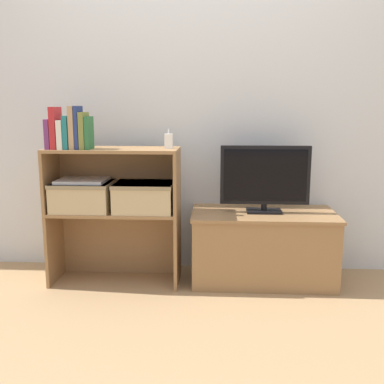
{
  "coord_description": "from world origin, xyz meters",
  "views": [
    {
      "loc": [
        0.16,
        -2.59,
        1.13
      ],
      "look_at": [
        0.0,
        0.16,
        0.6
      ],
      "focal_mm": 42.0,
      "sensor_mm": 36.0,
      "label": 1
    }
  ],
  "objects_px": {
    "book_ivory": "(63,135)",
    "book_tan": "(74,128)",
    "book_crimson": "(56,128)",
    "book_navy": "(79,128)",
    "book_forest": "(89,133)",
    "laptop": "(82,180)",
    "baby_monitor": "(169,141)",
    "book_plum": "(50,134)",
    "storage_basket_right": "(144,195)",
    "tv": "(265,177)",
    "book_teal": "(68,132)",
    "book_olive": "(84,131)",
    "storage_basket_left": "(83,195)",
    "tv_stand": "(263,246)"
  },
  "relations": [
    {
      "from": "book_crimson",
      "to": "book_teal",
      "type": "distance_m",
      "value": 0.08
    },
    {
      "from": "book_ivory",
      "to": "book_navy",
      "type": "distance_m",
      "value": 0.11
    },
    {
      "from": "book_teal",
      "to": "book_forest",
      "type": "bearing_deg",
      "value": 0.0
    },
    {
      "from": "tv_stand",
      "to": "baby_monitor",
      "type": "xyz_separation_m",
      "value": [
        -0.6,
        -0.07,
        0.69
      ]
    },
    {
      "from": "book_olive",
      "to": "laptop",
      "type": "bearing_deg",
      "value": 129.36
    },
    {
      "from": "book_plum",
      "to": "storage_basket_left",
      "type": "height_order",
      "value": "book_plum"
    },
    {
      "from": "book_navy",
      "to": "book_forest",
      "type": "relative_size",
      "value": 1.32
    },
    {
      "from": "book_olive",
      "to": "storage_basket_left",
      "type": "xyz_separation_m",
      "value": [
        -0.04,
        0.05,
        -0.4
      ]
    },
    {
      "from": "book_ivory",
      "to": "book_forest",
      "type": "height_order",
      "value": "book_forest"
    },
    {
      "from": "book_teal",
      "to": "book_tan",
      "type": "height_order",
      "value": "book_tan"
    },
    {
      "from": "book_olive",
      "to": "storage_basket_right",
      "type": "distance_m",
      "value": 0.54
    },
    {
      "from": "book_navy",
      "to": "laptop",
      "type": "bearing_deg",
      "value": 98.37
    },
    {
      "from": "book_tan",
      "to": "baby_monitor",
      "type": "relative_size",
      "value": 2.15
    },
    {
      "from": "book_crimson",
      "to": "book_olive",
      "type": "xyz_separation_m",
      "value": [
        0.17,
        0.0,
        -0.02
      ]
    },
    {
      "from": "book_forest",
      "to": "storage_basket_left",
      "type": "height_order",
      "value": "book_forest"
    },
    {
      "from": "book_ivory",
      "to": "book_teal",
      "type": "distance_m",
      "value": 0.04
    },
    {
      "from": "laptop",
      "to": "baby_monitor",
      "type": "bearing_deg",
      "value": 1.57
    },
    {
      "from": "book_tan",
      "to": "book_navy",
      "type": "height_order",
      "value": "book_navy"
    },
    {
      "from": "book_plum",
      "to": "book_forest",
      "type": "xyz_separation_m",
      "value": [
        0.24,
        0.0,
        0.01
      ]
    },
    {
      "from": "book_olive",
      "to": "laptop",
      "type": "distance_m",
      "value": 0.32
    },
    {
      "from": "storage_basket_left",
      "to": "storage_basket_right",
      "type": "xyz_separation_m",
      "value": [
        0.39,
        0.0,
        0.0
      ]
    },
    {
      "from": "book_crimson",
      "to": "book_navy",
      "type": "xyz_separation_m",
      "value": [
        0.14,
        0.0,
        0.0
      ]
    },
    {
      "from": "tv",
      "to": "book_forest",
      "type": "xyz_separation_m",
      "value": [
        -1.08,
        -0.13,
        0.28
      ]
    },
    {
      "from": "book_plum",
      "to": "baby_monitor",
      "type": "relative_size",
      "value": 1.5
    },
    {
      "from": "tv_stand",
      "to": "baby_monitor",
      "type": "bearing_deg",
      "value": -173.62
    },
    {
      "from": "storage_basket_left",
      "to": "storage_basket_right",
      "type": "distance_m",
      "value": 0.39
    },
    {
      "from": "book_navy",
      "to": "baby_monitor",
      "type": "bearing_deg",
      "value": 6.58
    },
    {
      "from": "book_tan",
      "to": "book_navy",
      "type": "relative_size",
      "value": 1.0
    },
    {
      "from": "book_teal",
      "to": "storage_basket_right",
      "type": "distance_m",
      "value": 0.6
    },
    {
      "from": "tv",
      "to": "book_tan",
      "type": "bearing_deg",
      "value": -173.77
    },
    {
      "from": "book_crimson",
      "to": "book_tan",
      "type": "relative_size",
      "value": 0.98
    },
    {
      "from": "baby_monitor",
      "to": "storage_basket_left",
      "type": "distance_m",
      "value": 0.64
    },
    {
      "from": "book_ivory",
      "to": "book_olive",
      "type": "relative_size",
      "value": 0.79
    },
    {
      "from": "book_forest",
      "to": "book_olive",
      "type": "bearing_deg",
      "value": 180.0
    },
    {
      "from": "storage_basket_right",
      "to": "laptop",
      "type": "bearing_deg",
      "value": 180.0
    },
    {
      "from": "book_ivory",
      "to": "book_tan",
      "type": "relative_size",
      "value": 0.68
    },
    {
      "from": "tv_stand",
      "to": "book_forest",
      "type": "relative_size",
      "value": 4.68
    },
    {
      "from": "book_forest",
      "to": "laptop",
      "type": "bearing_deg",
      "value": 145.88
    },
    {
      "from": "book_plum",
      "to": "storage_basket_right",
      "type": "bearing_deg",
      "value": 4.8
    },
    {
      "from": "tv_stand",
      "to": "book_ivory",
      "type": "distance_m",
      "value": 1.44
    },
    {
      "from": "tv",
      "to": "book_forest",
      "type": "distance_m",
      "value": 1.12
    },
    {
      "from": "book_ivory",
      "to": "storage_basket_right",
      "type": "relative_size",
      "value": 0.47
    },
    {
      "from": "book_plum",
      "to": "book_teal",
      "type": "xyz_separation_m",
      "value": [
        0.11,
        -0.0,
        0.01
      ]
    },
    {
      "from": "book_tan",
      "to": "storage_basket_left",
      "type": "height_order",
      "value": "book_tan"
    },
    {
      "from": "book_forest",
      "to": "book_plum",
      "type": "bearing_deg",
      "value": 180.0
    },
    {
      "from": "book_tan",
      "to": "laptop",
      "type": "bearing_deg",
      "value": 63.4
    },
    {
      "from": "storage_basket_right",
      "to": "book_forest",
      "type": "bearing_deg",
      "value": -171.64
    },
    {
      "from": "tv",
      "to": "book_teal",
      "type": "bearing_deg",
      "value": -173.95
    },
    {
      "from": "tv_stand",
      "to": "book_ivory",
      "type": "xyz_separation_m",
      "value": [
        -1.24,
        -0.13,
        0.73
      ]
    },
    {
      "from": "tv",
      "to": "book_navy",
      "type": "bearing_deg",
      "value": -173.6
    }
  ]
}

